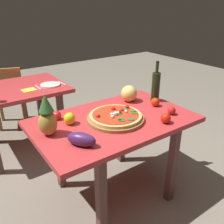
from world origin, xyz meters
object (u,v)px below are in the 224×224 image
at_px(pineapple_left, 47,117).
at_px(eggplant, 81,139).
at_px(display_table, 114,129).
at_px(pizza_board, 116,118).
at_px(pizza, 116,115).
at_px(tomato_at_corner, 57,116).
at_px(napkin_folded, 29,90).
at_px(dining_chair, 8,94).
at_px(fork_utensil, 38,87).
at_px(bell_pepper, 70,119).
at_px(background_table, 16,97).
at_px(dinner_plate, 50,85).
at_px(tomato_beside_pepper, 166,118).
at_px(wine_bottle, 156,86).
at_px(tomato_near_board, 155,102).
at_px(knife_utensil, 62,83).
at_px(tomato_by_bottle, 172,111).
at_px(melon, 129,93).

relative_size(pineapple_left, eggplant, 1.50).
xyz_separation_m(display_table, pizza_board, (0.00, -0.02, 0.11)).
xyz_separation_m(pizza, tomato_at_corner, (-0.38, 0.27, -0.00)).
relative_size(pizza_board, napkin_folded, 3.23).
bearing_deg(eggplant, pizza_board, 23.69).
height_order(dining_chair, eggplant, dining_chair).
bearing_deg(fork_utensil, dining_chair, 103.80).
relative_size(bell_pepper, napkin_folded, 0.70).
bearing_deg(eggplant, bell_pepper, 77.30).
distance_m(background_table, eggplant, 1.45).
bearing_deg(dinner_plate, background_table, 157.45).
distance_m(display_table, bell_pepper, 0.37).
bearing_deg(eggplant, tomato_beside_pepper, -7.32).
height_order(eggplant, fork_utensil, eggplant).
height_order(display_table, wine_bottle, wine_bottle).
bearing_deg(fork_utensil, bell_pepper, -93.79).
bearing_deg(fork_utensil, wine_bottle, -50.70).
xyz_separation_m(pizza_board, tomato_beside_pepper, (0.28, -0.26, 0.03)).
distance_m(tomato_near_board, knife_utensil, 1.17).
height_order(background_table, dining_chair, dining_chair).
xyz_separation_m(tomato_beside_pepper, knife_utensil, (-0.23, 1.39, -0.04)).
bearing_deg(tomato_by_bottle, tomato_near_board, 86.09).
bearing_deg(tomato_beside_pepper, tomato_at_corner, 140.92).
distance_m(display_table, pineapple_left, 0.57).
relative_size(tomato_near_board, fork_utensil, 0.43).
height_order(bell_pepper, napkin_folded, bell_pepper).
height_order(pizza, tomato_near_board, pizza).
bearing_deg(melon, dining_chair, 114.04).
xyz_separation_m(pizza, napkin_folded, (-0.34, 1.10, -0.04)).
relative_size(display_table, dinner_plate, 5.79).
xyz_separation_m(dining_chair, eggplant, (-0.00, -2.07, 0.31)).
distance_m(fork_utensil, napkin_folded, 0.11).
relative_size(pizza_board, wine_bottle, 1.20).
distance_m(tomato_by_bottle, knife_utensil, 1.36).
distance_m(eggplant, fork_utensil, 1.31).
height_order(background_table, tomato_by_bottle, tomato_by_bottle).
height_order(background_table, bell_pepper, bell_pepper).
height_order(melon, napkin_folded, melon).
relative_size(tomato_beside_pepper, napkin_folded, 0.56).
height_order(tomato_by_bottle, fork_utensil, tomato_by_bottle).
bearing_deg(dinner_plate, tomato_at_corner, -108.38).
bearing_deg(pizza, pizza_board, -160.94).
xyz_separation_m(eggplant, tomato_at_corner, (0.02, 0.45, -0.01)).
distance_m(pizza, eggplant, 0.44).
xyz_separation_m(wine_bottle, eggplant, (-0.94, -0.29, -0.10)).
distance_m(tomato_beside_pepper, fork_utensil, 1.48).
relative_size(melon, eggplant, 0.76).
distance_m(display_table, fork_utensil, 1.13).
height_order(display_table, tomato_by_bottle, tomato_by_bottle).
bearing_deg(pizza_board, wine_bottle, 12.43).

